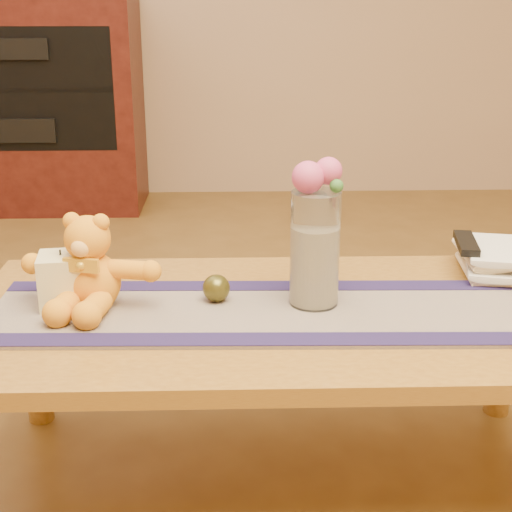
{
  "coord_description": "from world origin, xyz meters",
  "views": [
    {
      "loc": [
        -0.09,
        -1.53,
        1.13
      ],
      "look_at": [
        -0.05,
        0.0,
        0.58
      ],
      "focal_mm": 52.28,
      "sensor_mm": 36.0,
      "label": 1
    }
  ],
  "objects_px": {
    "pillar_candle": "(63,280)",
    "bronze_ball": "(216,288)",
    "teddy_bear": "(90,262)",
    "tv_remote": "(466,243)",
    "glass_vase": "(315,249)",
    "book_bottom": "(463,270)"
  },
  "relations": [
    {
      "from": "pillar_candle",
      "to": "bronze_ball",
      "type": "bearing_deg",
      "value": 2.16
    },
    {
      "from": "teddy_bear",
      "to": "pillar_candle",
      "type": "relative_size",
      "value": 2.5
    },
    {
      "from": "tv_remote",
      "to": "glass_vase",
      "type": "bearing_deg",
      "value": -146.43
    },
    {
      "from": "tv_remote",
      "to": "pillar_candle",
      "type": "bearing_deg",
      "value": -160.69
    },
    {
      "from": "book_bottom",
      "to": "tv_remote",
      "type": "distance_m",
      "value": 0.08
    },
    {
      "from": "teddy_bear",
      "to": "book_bottom",
      "type": "bearing_deg",
      "value": 23.32
    },
    {
      "from": "teddy_bear",
      "to": "glass_vase",
      "type": "distance_m",
      "value": 0.5
    },
    {
      "from": "teddy_bear",
      "to": "book_bottom",
      "type": "distance_m",
      "value": 0.92
    },
    {
      "from": "pillar_candle",
      "to": "tv_remote",
      "type": "height_order",
      "value": "pillar_candle"
    },
    {
      "from": "teddy_bear",
      "to": "glass_vase",
      "type": "height_order",
      "value": "glass_vase"
    },
    {
      "from": "book_bottom",
      "to": "pillar_candle",
      "type": "bearing_deg",
      "value": -163.13
    },
    {
      "from": "teddy_bear",
      "to": "pillar_candle",
      "type": "xyz_separation_m",
      "value": [
        -0.06,
        -0.0,
        -0.04
      ]
    },
    {
      "from": "glass_vase",
      "to": "tv_remote",
      "type": "relative_size",
      "value": 1.62
    },
    {
      "from": "book_bottom",
      "to": "tv_remote",
      "type": "relative_size",
      "value": 1.39
    },
    {
      "from": "pillar_candle",
      "to": "book_bottom",
      "type": "relative_size",
      "value": 0.54
    },
    {
      "from": "pillar_candle",
      "to": "book_bottom",
      "type": "xyz_separation_m",
      "value": [
        0.96,
        0.19,
        -0.06
      ]
    },
    {
      "from": "bronze_ball",
      "to": "book_bottom",
      "type": "distance_m",
      "value": 0.64
    },
    {
      "from": "glass_vase",
      "to": "pillar_candle",
      "type": "bearing_deg",
      "value": 179.45
    },
    {
      "from": "glass_vase",
      "to": "book_bottom",
      "type": "xyz_separation_m",
      "value": [
        0.4,
        0.19,
        -0.13
      ]
    },
    {
      "from": "glass_vase",
      "to": "book_bottom",
      "type": "height_order",
      "value": "glass_vase"
    },
    {
      "from": "glass_vase",
      "to": "bronze_ball",
      "type": "distance_m",
      "value": 0.24
    },
    {
      "from": "tv_remote",
      "to": "book_bottom",
      "type": "bearing_deg",
      "value": 90.0
    }
  ]
}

